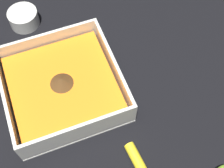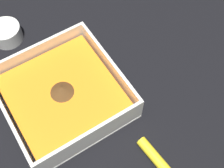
% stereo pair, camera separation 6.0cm
% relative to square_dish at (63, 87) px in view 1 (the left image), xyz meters
% --- Properties ---
extents(ground_plane, '(4.00, 4.00, 0.00)m').
position_rel_square_dish_xyz_m(ground_plane, '(-0.02, -0.04, -0.02)').
color(ground_plane, black).
extents(square_dish, '(0.22, 0.22, 0.06)m').
position_rel_square_dish_xyz_m(square_dish, '(0.00, 0.00, 0.00)').
color(square_dish, silver).
rests_on(square_dish, ground_plane).
extents(spice_bowl, '(0.07, 0.07, 0.04)m').
position_rel_square_dish_xyz_m(spice_bowl, '(0.21, 0.03, -0.00)').
color(spice_bowl, silver).
rests_on(spice_bowl, ground_plane).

